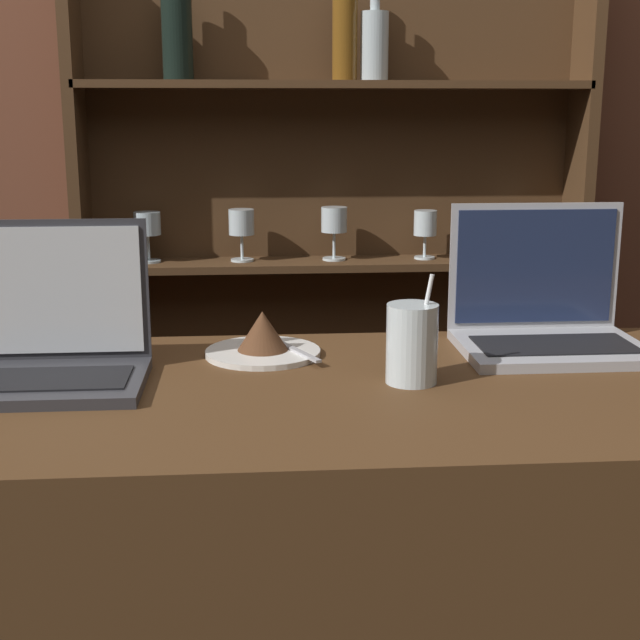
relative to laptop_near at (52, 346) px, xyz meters
name	(u,v)px	position (x,y,z in m)	size (l,w,h in m)	color
back_wall	(276,141)	(0.40, 1.08, 0.29)	(7.00, 0.06, 2.70)	brown
back_shelf	(331,277)	(0.54, 1.00, -0.08)	(1.36, 0.18, 1.87)	#472D19
laptop_near	(52,346)	(0.00, 0.00, 0.00)	(0.30, 0.23, 0.25)	#333338
laptop_far	(546,317)	(0.86, 0.14, 0.00)	(0.33, 0.25, 0.26)	#ADADB2
cake_plate	(263,340)	(0.34, 0.13, -0.03)	(0.21, 0.21, 0.08)	silver
water_glass	(412,344)	(0.57, -0.05, 0.01)	(0.08, 0.08, 0.18)	silver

